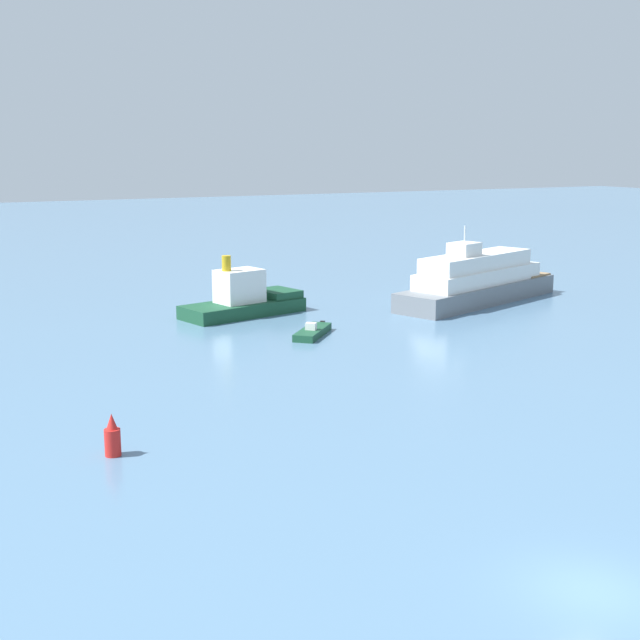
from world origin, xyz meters
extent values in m
plane|color=slate|center=(0.00, 0.00, 0.00)|extent=(400.00, 400.00, 0.00)
cube|color=slate|center=(27.13, 41.13, 0.81)|extent=(18.67, 10.19, 1.62)
cube|color=white|center=(27.13, 41.13, 2.27)|extent=(14.66, 8.24, 1.30)
cube|color=white|center=(26.75, 41.00, 3.57)|extent=(12.77, 7.13, 1.30)
cube|color=white|center=(24.98, 40.37, 4.77)|extent=(2.92, 2.65, 1.10)
cube|color=#937551|center=(34.01, 43.56, 1.70)|extent=(4.41, 4.80, 0.16)
cylinder|color=silver|center=(24.98, 40.37, 6.02)|extent=(0.10, 0.10, 1.40)
cube|color=#19472D|center=(7.00, 44.99, 0.53)|extent=(10.51, 6.01, 1.06)
cube|color=#19472D|center=(10.37, 45.80, 1.36)|extent=(3.49, 3.99, 0.60)
cube|color=white|center=(6.71, 44.92, 2.36)|extent=(3.94, 3.22, 2.60)
cylinder|color=gold|center=(5.56, 44.65, 4.26)|extent=(0.70, 0.70, 1.20)
cylinder|color=black|center=(11.91, 46.16, 0.64)|extent=(0.45, 0.75, 0.70)
cube|color=#19472D|center=(8.50, 35.67, 0.25)|extent=(4.41, 4.56, 0.51)
cube|color=white|center=(8.25, 35.40, 0.76)|extent=(0.87, 0.86, 0.50)
cube|color=black|center=(10.28, 37.56, 0.28)|extent=(0.42, 0.42, 0.56)
cylinder|color=red|center=(-9.97, 18.14, 0.60)|extent=(0.70, 0.70, 1.20)
cone|color=red|center=(-9.97, 18.14, 1.55)|extent=(0.49, 0.49, 0.70)
camera|label=1|loc=(-18.12, -17.38, 13.15)|focal=48.27mm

